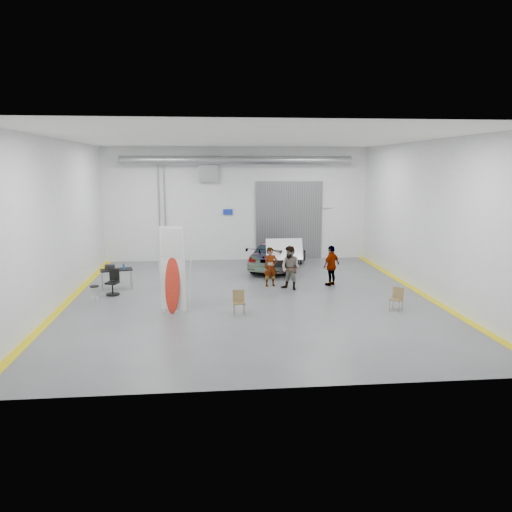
{
  "coord_description": "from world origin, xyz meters",
  "views": [
    {
      "loc": [
        -1.59,
        -18.59,
        5.02
      ],
      "look_at": [
        0.3,
        0.73,
        1.5
      ],
      "focal_mm": 35.0,
      "sensor_mm": 36.0,
      "label": 1
    }
  ],
  "objects": [
    {
      "name": "office_chair",
      "position": [
        -5.36,
        1.0,
        0.44
      ],
      "size": [
        0.55,
        0.57,
        0.99
      ],
      "rotation": [
        0.0,
        0.0,
        -0.31
      ],
      "color": "black",
      "rests_on": "ground"
    },
    {
      "name": "sedan_car",
      "position": [
        1.83,
        5.38,
        0.7
      ],
      "size": [
        3.79,
        5.22,
        1.4
      ],
      "primitive_type": "imported",
      "rotation": [
        0.0,
        0.0,
        2.72
      ],
      "color": "white",
      "rests_on": "ground"
    },
    {
      "name": "shop_stool",
      "position": [
        -5.78,
        -0.23,
        0.33
      ],
      "size": [
        0.34,
        0.34,
        0.67
      ],
      "rotation": [
        0.0,
        0.0,
        0.25
      ],
      "color": "black",
      "rests_on": "ground"
    },
    {
      "name": "surfboard_display",
      "position": [
        -2.73,
        -1.81,
        1.3
      ],
      "size": [
        0.86,
        0.47,
        3.2
      ],
      "rotation": [
        0.0,
        0.0,
        -0.35
      ],
      "color": "white",
      "rests_on": "ground"
    },
    {
      "name": "ground",
      "position": [
        0.0,
        0.0,
        0.0
      ],
      "size": [
        16.0,
        16.0,
        0.0
      ],
      "primitive_type": "plane",
      "color": "#585A5F",
      "rests_on": "ground"
    },
    {
      "name": "person_b",
      "position": [
        1.76,
        1.11,
        0.91
      ],
      "size": [
        1.12,
        1.09,
        1.82
      ],
      "primitive_type": "imported",
      "rotation": [
        0.0,
        0.0,
        -0.7
      ],
      "color": "#466E80",
      "rests_on": "ground"
    },
    {
      "name": "person_c",
      "position": [
        3.6,
        1.67,
        0.86
      ],
      "size": [
        1.03,
        0.95,
        1.72
      ],
      "primitive_type": "imported",
      "rotation": [
        0.0,
        0.0,
        3.82
      ],
      "color": "#996133",
      "rests_on": "ground"
    },
    {
      "name": "trunk_lid",
      "position": [
        1.83,
        3.21,
        1.42
      ],
      "size": [
        1.64,
        0.99,
        0.04
      ],
      "primitive_type": "cube",
      "color": "silver",
      "rests_on": "sedan_car"
    },
    {
      "name": "folding_chair_near",
      "position": [
        -0.57,
        -2.21,
        0.26
      ],
      "size": [
        0.42,
        0.44,
        0.84
      ],
      "rotation": [
        0.0,
        0.0,
        0.06
      ],
      "color": "brown",
      "rests_on": "ground"
    },
    {
      "name": "room_shell",
      "position": [
        0.24,
        2.22,
        4.08
      ],
      "size": [
        14.02,
        16.18,
        6.01
      ],
      "color": "silver",
      "rests_on": "ground"
    },
    {
      "name": "work_table",
      "position": [
        -5.45,
        2.06,
        0.8
      ],
      "size": [
        1.39,
        0.93,
        1.04
      ],
      "rotation": [
        0.0,
        0.0,
        0.25
      ],
      "color": "gray",
      "rests_on": "ground"
    },
    {
      "name": "person_a",
      "position": [
        1.02,
        1.81,
        0.83
      ],
      "size": [
        0.68,
        0.53,
        1.66
      ],
      "primitive_type": "imported",
      "rotation": [
        0.0,
        0.0,
        0.25
      ],
      "color": "brown",
      "rests_on": "ground"
    },
    {
      "name": "folding_chair_far",
      "position": [
        4.94,
        -2.27,
        0.26
      ],
      "size": [
        0.54,
        0.6,
        0.82
      ],
      "rotation": [
        0.0,
        0.0,
        -0.69
      ],
      "color": "brown",
      "rests_on": "ground"
    }
  ]
}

